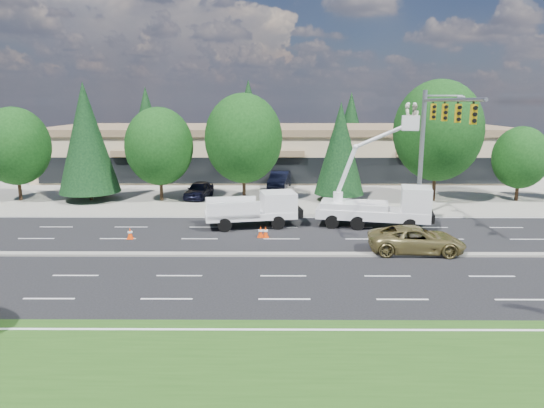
{
  "coord_description": "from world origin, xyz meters",
  "views": [
    {
      "loc": [
        -0.42,
        -25.22,
        8.19
      ],
      "look_at": [
        -0.57,
        2.18,
        2.4
      ],
      "focal_mm": 32.0,
      "sensor_mm": 36.0,
      "label": 1
    }
  ],
  "objects_px": {
    "bucket_truck": "(383,201)",
    "minivan": "(416,240)",
    "utility_pickup": "(257,213)",
    "signal_mast": "(433,135)"
  },
  "relations": [
    {
      "from": "utility_pickup",
      "to": "bucket_truck",
      "type": "relative_size",
      "value": 0.77
    },
    {
      "from": "bucket_truck",
      "to": "minivan",
      "type": "distance_m",
      "value": 5.6
    },
    {
      "from": "bucket_truck",
      "to": "minivan",
      "type": "bearing_deg",
      "value": -71.08
    },
    {
      "from": "signal_mast",
      "to": "minivan",
      "type": "xyz_separation_m",
      "value": [
        -2.6,
        -6.44,
        -5.33
      ]
    },
    {
      "from": "signal_mast",
      "to": "utility_pickup",
      "type": "bearing_deg",
      "value": -176.25
    },
    {
      "from": "signal_mast",
      "to": "bucket_truck",
      "type": "relative_size",
      "value": 1.25
    },
    {
      "from": "utility_pickup",
      "to": "bucket_truck",
      "type": "xyz_separation_m",
      "value": [
        8.35,
        -0.22,
        0.82
      ]
    },
    {
      "from": "signal_mast",
      "to": "minivan",
      "type": "height_order",
      "value": "signal_mast"
    },
    {
      "from": "utility_pickup",
      "to": "bucket_truck",
      "type": "bearing_deg",
      "value": -12.23
    },
    {
      "from": "bucket_truck",
      "to": "minivan",
      "type": "height_order",
      "value": "bucket_truck"
    }
  ]
}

